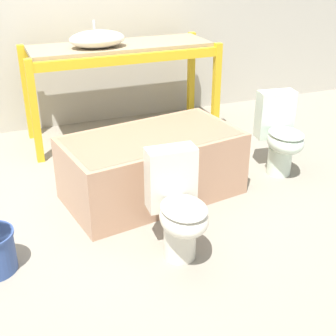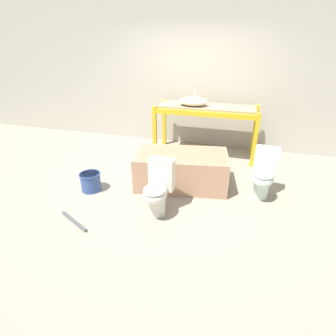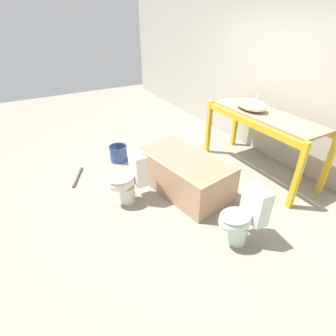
# 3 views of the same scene
# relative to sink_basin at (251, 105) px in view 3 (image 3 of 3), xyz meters

# --- Properties ---
(ground_plane) EXTENTS (12.00, 12.00, 0.00)m
(ground_plane) POSITION_rel_sink_basin_xyz_m (-0.17, -1.14, -1.08)
(ground_plane) COLOR gray
(warehouse_wall_rear) EXTENTS (10.80, 0.08, 3.20)m
(warehouse_wall_rear) POSITION_rel_sink_basin_xyz_m (-0.17, 0.70, 0.52)
(warehouse_wall_rear) COLOR #B2AD9E
(warehouse_wall_rear) RESTS_ON ground_plane
(shelving_rack) EXTENTS (1.96, 0.73, 1.00)m
(shelving_rack) POSITION_rel_sink_basin_xyz_m (0.25, 0.09, -0.24)
(shelving_rack) COLOR gold
(shelving_rack) RESTS_ON ground_plane
(sink_basin) EXTENTS (0.55, 0.36, 0.25)m
(sink_basin) POSITION_rel_sink_basin_xyz_m (0.00, 0.00, 0.00)
(sink_basin) COLOR silver
(sink_basin) RESTS_ON shelving_rack
(bathtub_main) EXTENTS (1.52, 0.98, 0.54)m
(bathtub_main) POSITION_rel_sink_basin_xyz_m (0.09, -1.28, -0.77)
(bathtub_main) COLOR tan
(bathtub_main) RESTS_ON ground_plane
(toilet_near) EXTENTS (0.35, 0.54, 0.73)m
(toilet_near) POSITION_rel_sink_basin_xyz_m (-0.02, -2.11, -0.72)
(toilet_near) COLOR silver
(toilet_near) RESTS_ON ground_plane
(toilet_far) EXTENTS (0.39, 0.56, 0.73)m
(toilet_far) POSITION_rel_sink_basin_xyz_m (1.32, -1.29, -0.72)
(toilet_far) COLOR silver
(toilet_far) RESTS_ON ground_plane
(bucket_white) EXTENTS (0.32, 0.32, 0.28)m
(bucket_white) POSITION_rel_sink_basin_xyz_m (-1.22, -1.84, -0.93)
(bucket_white) COLOR #334C8C
(bucket_white) RESTS_ON ground_plane
(loose_pipe) EXTENTS (0.53, 0.29, 0.04)m
(loose_pipe) POSITION_rel_sink_basin_xyz_m (-1.00, -2.63, -1.06)
(loose_pipe) COLOR #4C4C51
(loose_pipe) RESTS_ON ground_plane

